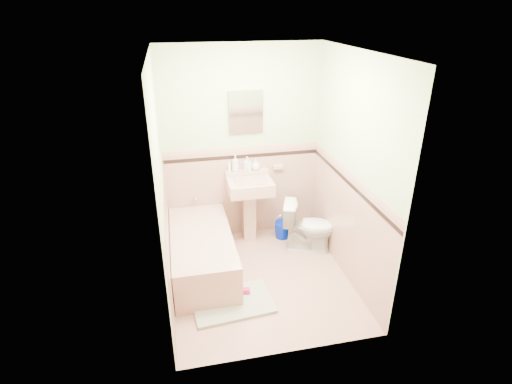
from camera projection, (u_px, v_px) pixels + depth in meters
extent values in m
plane|color=tan|center=(261.00, 279.00, 4.67)|extent=(2.20, 2.20, 0.00)
plane|color=white|center=(262.00, 52.00, 3.61)|extent=(2.20, 2.20, 0.00)
plane|color=#F2E3C6|center=(242.00, 146.00, 5.11)|extent=(2.50, 0.00, 2.50)
plane|color=#F2E3C6|center=(292.00, 234.00, 3.17)|extent=(2.50, 0.00, 2.50)
plane|color=#F2E3C6|center=(162.00, 189.00, 3.95)|extent=(0.00, 2.50, 2.50)
plane|color=#F2E3C6|center=(352.00, 172.00, 4.33)|extent=(0.00, 2.50, 2.50)
plane|color=tan|center=(243.00, 193.00, 5.38)|extent=(2.00, 0.00, 2.00)
plane|color=tan|center=(289.00, 299.00, 3.45)|extent=(2.00, 0.00, 2.00)
plane|color=tan|center=(169.00, 245.00, 4.23)|extent=(0.00, 2.20, 2.20)
plane|color=tan|center=(345.00, 225.00, 4.60)|extent=(0.00, 2.20, 2.20)
plane|color=black|center=(242.00, 157.00, 5.15)|extent=(2.00, 0.00, 2.00)
plane|color=black|center=(291.00, 247.00, 3.24)|extent=(2.00, 0.00, 2.00)
plane|color=black|center=(165.00, 200.00, 4.01)|extent=(0.00, 2.20, 2.20)
plane|color=black|center=(349.00, 183.00, 4.38)|extent=(0.00, 2.20, 2.20)
plane|color=tan|center=(242.00, 149.00, 5.11)|extent=(2.00, 0.00, 2.00)
plane|color=tan|center=(291.00, 237.00, 3.19)|extent=(2.00, 0.00, 2.00)
plane|color=tan|center=(164.00, 191.00, 3.97)|extent=(0.00, 2.20, 2.20)
plane|color=tan|center=(350.00, 175.00, 4.34)|extent=(0.00, 2.20, 2.20)
cube|color=tan|center=(202.00, 254.00, 4.75)|extent=(0.70, 1.50, 0.45)
cylinder|color=silver|center=(195.00, 197.00, 5.21)|extent=(0.04, 0.12, 0.04)
cylinder|color=silver|center=(248.00, 171.00, 5.16)|extent=(0.02, 0.02, 0.10)
cube|color=white|center=(246.00, 112.00, 4.91)|extent=(0.40, 0.04, 0.50)
cube|color=tan|center=(278.00, 167.00, 5.29)|extent=(0.13, 0.07, 0.04)
imported|color=#B2B2B2|center=(235.00, 163.00, 5.13)|extent=(0.10, 0.10, 0.22)
imported|color=#B2B2B2|center=(247.00, 164.00, 5.16)|extent=(0.11, 0.11, 0.18)
imported|color=#B2B2B2|center=(256.00, 165.00, 5.19)|extent=(0.12, 0.12, 0.14)
cylinder|color=white|center=(229.00, 167.00, 5.13)|extent=(0.05, 0.05, 0.12)
imported|color=white|center=(309.00, 226.00, 5.12)|extent=(0.73, 0.57, 0.66)
cube|color=gray|center=(232.00, 303.00, 4.28)|extent=(0.88, 0.63, 0.03)
cube|color=#BF1E59|center=(244.00, 291.00, 4.39)|extent=(0.14, 0.08, 0.05)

